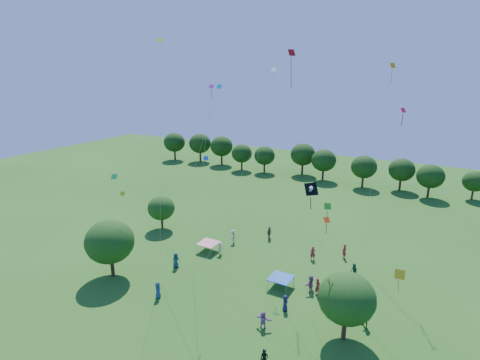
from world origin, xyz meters
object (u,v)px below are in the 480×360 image
at_px(man_in_black, 264,359).
at_px(red_high_kite, 276,95).
at_px(near_tree_east, 347,298).
at_px(tent_blue, 281,278).
at_px(tent_red_stripe, 208,243).
at_px(near_tree_west, 110,242).
at_px(pirate_kite, 310,191).
at_px(near_tree_north, 161,208).

height_order(man_in_black, red_high_kite, red_high_kite).
bearing_deg(near_tree_east, red_high_kite, 139.46).
xyz_separation_m(near_tree_east, tent_blue, (-7.46, 4.55, -2.74)).
relative_size(tent_red_stripe, red_high_kite, 0.10).
xyz_separation_m(near_tree_east, man_in_black, (-4.29, -6.03, -2.95)).
relative_size(near_tree_west, red_high_kite, 0.29).
bearing_deg(near_tree_west, pirate_kite, 12.75).
relative_size(man_in_black, red_high_kite, 0.08).
distance_m(near_tree_north, tent_blue, 21.06).
bearing_deg(tent_blue, near_tree_west, -158.17).
height_order(near_tree_west, tent_red_stripe, near_tree_west).
bearing_deg(near_tree_north, near_tree_east, -20.39).
bearing_deg(red_high_kite, near_tree_west, -140.79).
bearing_deg(near_tree_north, near_tree_west, -73.45).
xyz_separation_m(near_tree_north, tent_blue, (20.17, -5.72, -1.99)).
bearing_deg(pirate_kite, near_tree_east, -29.72).
height_order(man_in_black, pirate_kite, pirate_kite).
distance_m(tent_red_stripe, pirate_kite, 18.16).
bearing_deg(near_tree_west, near_tree_east, 4.91).
height_order(near_tree_east, tent_blue, near_tree_east).
relative_size(tent_red_stripe, tent_blue, 1.00).
xyz_separation_m(man_in_black, red_high_kite, (-6.18, 14.98, 17.85)).
distance_m(near_tree_west, tent_blue, 18.02).
bearing_deg(near_tree_west, red_high_kite, 39.21).
bearing_deg(near_tree_east, near_tree_north, 159.61).
bearing_deg(pirate_kite, near_tree_west, -167.25).
height_order(near_tree_east, pirate_kite, pirate_kite).
bearing_deg(near_tree_west, man_in_black, -11.41).
xyz_separation_m(tent_red_stripe, red_high_kite, (7.76, 1.28, 17.63)).
relative_size(near_tree_north, man_in_black, 2.87).
relative_size(near_tree_north, red_high_kite, 0.22).
xyz_separation_m(near_tree_north, red_high_kite, (17.16, -1.32, 15.64)).
height_order(near_tree_north, tent_red_stripe, near_tree_north).
xyz_separation_m(tent_red_stripe, pirate_kite, (14.01, -5.26, 10.29)).
bearing_deg(near_tree_west, near_tree_north, 106.55).
xyz_separation_m(tent_red_stripe, man_in_black, (13.95, -13.70, -0.22)).
xyz_separation_m(tent_red_stripe, tent_blue, (10.77, -3.12, 0.00)).
height_order(near_tree_east, man_in_black, near_tree_east).
bearing_deg(near_tree_east, tent_blue, 148.61).
bearing_deg(man_in_black, tent_red_stripe, 113.32).
relative_size(near_tree_north, pirate_kite, 0.44).
bearing_deg(tent_blue, red_high_kite, 124.35).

